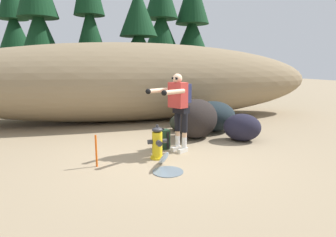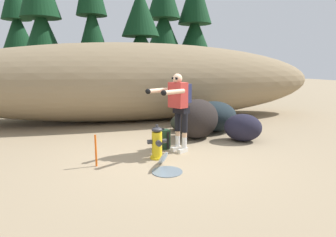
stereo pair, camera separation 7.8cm
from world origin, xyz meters
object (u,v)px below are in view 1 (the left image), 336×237
(utility_worker, at_px, (178,103))
(spare_backpack, at_px, (162,140))
(boulder_mid, at_px, (196,119))
(boulder_outlier, at_px, (181,123))
(fire_hydrant, at_px, (157,143))
(boulder_small, at_px, (242,127))
(boulder_large, at_px, (213,116))
(survey_stake, at_px, (96,151))

(utility_worker, xyz_separation_m, spare_backpack, (-0.27, 0.30, -0.86))
(boulder_mid, xyz_separation_m, boulder_outlier, (-0.11, 0.89, -0.27))
(boulder_mid, distance_m, boulder_outlier, 0.94)
(fire_hydrant, bearing_deg, boulder_small, 18.16)
(fire_hydrant, relative_size, boulder_mid, 0.57)
(boulder_large, xyz_separation_m, boulder_mid, (-0.77, -0.64, 0.08))
(fire_hydrant, height_order, boulder_small, fire_hydrant)
(spare_backpack, xyz_separation_m, survey_stake, (-1.46, -0.76, 0.08))
(boulder_small, bearing_deg, boulder_large, 101.14)
(spare_backpack, bearing_deg, boulder_mid, -65.48)
(spare_backpack, height_order, boulder_large, boulder_large)
(boulder_large, height_order, boulder_outlier, boulder_large)
(utility_worker, bearing_deg, boulder_small, 163.37)
(utility_worker, distance_m, boulder_outlier, 2.19)
(spare_backpack, distance_m, boulder_mid, 1.32)
(boulder_mid, height_order, boulder_small, boulder_mid)
(boulder_mid, height_order, survey_stake, boulder_mid)
(boulder_outlier, bearing_deg, boulder_small, -52.54)
(utility_worker, height_order, boulder_small, utility_worker)
(boulder_small, bearing_deg, fire_hydrant, -161.84)
(boulder_large, xyz_separation_m, survey_stake, (-3.31, -2.11, -0.13))
(boulder_mid, xyz_separation_m, boulder_small, (1.01, -0.56, -0.17))
(spare_backpack, bearing_deg, boulder_small, -94.66)
(boulder_large, height_order, survey_stake, boulder_large)
(boulder_large, relative_size, boulder_outlier, 1.93)
(utility_worker, distance_m, spare_backpack, 0.95)
(boulder_mid, bearing_deg, boulder_outlier, 96.73)
(boulder_large, bearing_deg, fire_hydrant, -136.98)
(boulder_mid, relative_size, boulder_small, 1.35)
(boulder_outlier, xyz_separation_m, survey_stake, (-2.43, -2.36, 0.07))
(boulder_large, xyz_separation_m, boulder_outlier, (-0.87, 0.25, -0.19))
(utility_worker, xyz_separation_m, boulder_outlier, (0.70, 1.90, -0.84))
(boulder_small, bearing_deg, boulder_mid, 150.96)
(boulder_large, bearing_deg, boulder_outlier, 164.23)
(utility_worker, relative_size, boulder_outlier, 2.55)
(spare_backpack, distance_m, boulder_outlier, 1.87)
(boulder_small, bearing_deg, boulder_outlier, 127.46)
(fire_hydrant, height_order, survey_stake, fire_hydrant)
(spare_backpack, bearing_deg, boulder_large, -62.56)
(boulder_mid, height_order, boulder_outlier, boulder_mid)
(fire_hydrant, xyz_separation_m, boulder_mid, (1.35, 1.33, 0.19))
(spare_backpack, relative_size, boulder_small, 0.52)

